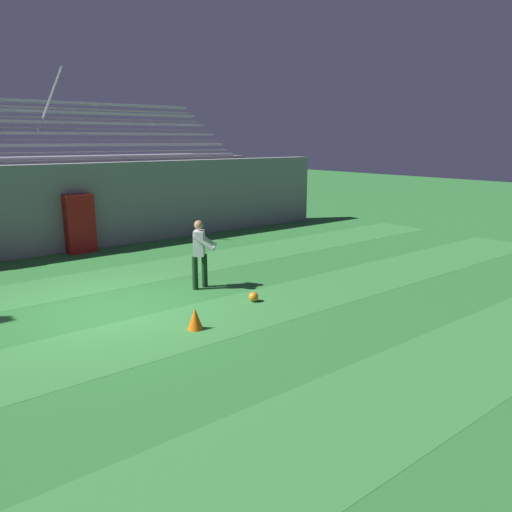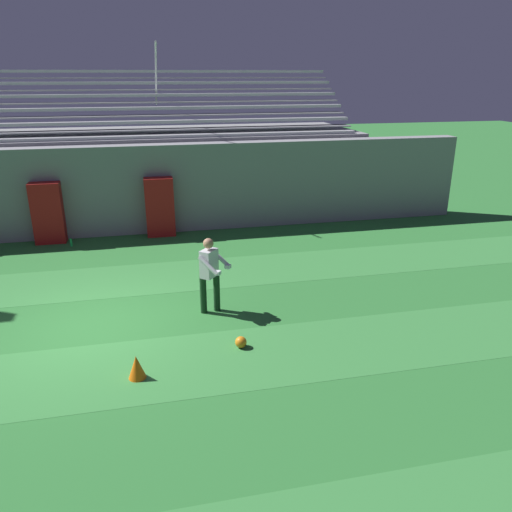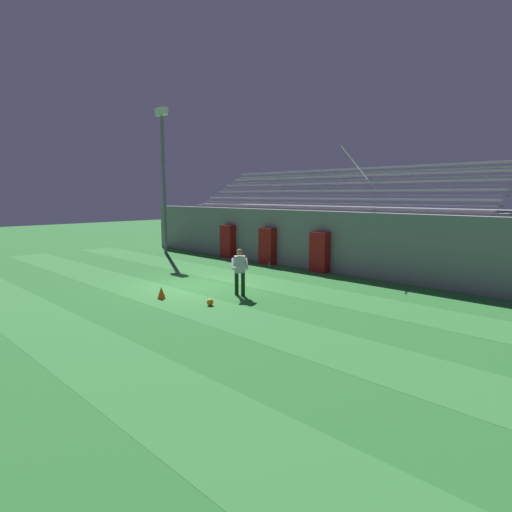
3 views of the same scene
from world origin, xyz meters
The scene contains 14 objects.
ground_plane centered at (0.00, 0.00, 0.00)m, with size 80.00×80.00×0.00m, color #2D7533.
turf_stripe_near centered at (0.00, -6.00, 0.00)m, with size 28.00×2.10×0.01m, color #38843D.
turf_stripe_mid centered at (0.00, -1.80, 0.00)m, with size 28.00×2.10×0.01m, color #38843D.
turf_stripe_far centered at (0.00, 2.40, 0.00)m, with size 28.00×2.10×0.01m, color #38843D.
back_wall centered at (0.00, 6.50, 1.40)m, with size 24.00×0.60×2.80m, color gray.
padding_pillar_gate_left centered at (-1.66, 5.95, 0.93)m, with size 0.89×0.44×1.85m, color maroon.
padding_pillar_gate_right centered at (1.66, 5.95, 0.93)m, with size 0.89×0.44×1.85m, color maroon.
padding_pillar_far_left centered at (-4.77, 5.95, 0.93)m, with size 0.89×0.44×1.85m, color maroon.
bleacher_stand centered at (0.00, 9.19, 1.51)m, with size 18.00×4.75×5.83m.
floodlight_pole centered at (-9.02, 4.59, 5.40)m, with size 0.90×0.36×8.62m.
goalkeeper centered at (2.48, 0.18, 0.95)m, with size 0.73×0.74×1.67m.
soccer_ball centered at (2.82, -1.45, 0.11)m, with size 0.22×0.22×0.22m, color orange.
traffic_cone centered at (0.91, -2.05, 0.21)m, with size 0.30×0.30×0.42m, color orange.
water_bottle centered at (-1.03, 5.44, 0.12)m, with size 0.07×0.07×0.24m, color green.
Camera 3 is at (13.40, -9.89, 3.56)m, focal length 30.00 mm.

